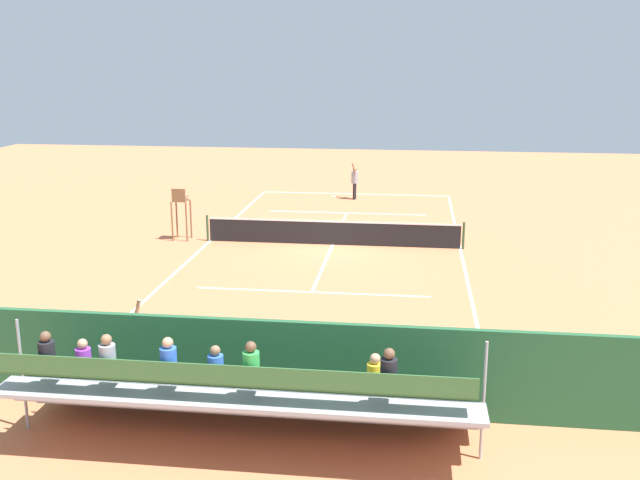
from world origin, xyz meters
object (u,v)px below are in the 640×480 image
(tennis_ball_near, at_px, (387,205))
(line_judge, at_px, (133,339))
(tennis_net, at_px, (333,232))
(equipment_bag, at_px, (312,390))
(tennis_player, at_px, (355,180))
(tennis_racket, at_px, (334,197))
(bleacher_stand, at_px, (241,395))
(umpire_chair, at_px, (181,208))
(tennis_ball_far, at_px, (309,205))
(courtside_bench, at_px, (404,377))

(tennis_ball_near, bearing_deg, line_judge, 76.77)
(tennis_net, xyz_separation_m, equipment_bag, (-1.03, 13.40, -0.32))
(tennis_ball_near, bearing_deg, tennis_player, -39.08)
(tennis_racket, bearing_deg, bleacher_stand, 92.17)
(tennis_racket, distance_m, tennis_ball_near, 3.44)
(tennis_net, distance_m, umpire_chair, 6.25)
(umpire_chair, bearing_deg, tennis_ball_near, -134.68)
(bleacher_stand, distance_m, tennis_racket, 25.51)
(umpire_chair, relative_size, tennis_ball_far, 32.42)
(tennis_racket, height_order, tennis_ball_near, tennis_ball_near)
(equipment_bag, distance_m, tennis_ball_near, 21.55)
(umpire_chair, bearing_deg, tennis_ball_far, -119.57)
(tennis_player, bearing_deg, tennis_net, 89.48)
(bleacher_stand, bearing_deg, umpire_chair, -68.43)
(bleacher_stand, bearing_deg, tennis_ball_near, -94.60)
(tennis_net, distance_m, courtside_bench, 13.61)
(umpire_chair, distance_m, tennis_ball_far, 8.61)
(umpire_chair, relative_size, courtside_bench, 1.19)
(bleacher_stand, distance_m, courtside_bench, 3.81)
(tennis_ball_near, bearing_deg, equipment_bag, 87.92)
(tennis_racket, bearing_deg, tennis_player, 156.19)
(line_judge, bearing_deg, umpire_chair, -76.94)
(umpire_chair, bearing_deg, line_judge, 103.06)
(tennis_net, height_order, umpire_chair, umpire_chair)
(bleacher_stand, xyz_separation_m, tennis_ball_near, (-1.90, -23.57, -0.96))
(tennis_net, height_order, tennis_ball_far, tennis_net)
(bleacher_stand, distance_m, tennis_ball_near, 23.66)
(tennis_net, distance_m, line_judge, 13.43)
(tennis_net, height_order, tennis_racket, tennis_net)
(courtside_bench, relative_size, tennis_player, 0.93)
(equipment_bag, bearing_deg, tennis_player, -87.65)
(tennis_racket, distance_m, line_judge, 23.20)
(courtside_bench, xyz_separation_m, tennis_ball_near, (1.22, -21.41, -0.53))
(tennis_player, relative_size, tennis_ball_near, 29.18)
(bleacher_stand, xyz_separation_m, equipment_bag, (-1.12, -2.03, -0.81))
(tennis_net, relative_size, tennis_ball_far, 156.06)
(courtside_bench, bearing_deg, umpire_chair, -55.26)
(tennis_racket, bearing_deg, umpire_chair, 62.76)
(equipment_bag, relative_size, tennis_player, 0.47)
(tennis_player, bearing_deg, equipment_bag, 92.35)
(bleacher_stand, distance_m, tennis_player, 24.97)
(courtside_bench, xyz_separation_m, equipment_bag, (2.00, 0.13, -0.38))
(umpire_chair, xyz_separation_m, equipment_bag, (-7.23, 13.44, -1.13))
(line_judge, bearing_deg, courtside_bench, 177.82)
(umpire_chair, bearing_deg, tennis_net, 179.64)
(umpire_chair, xyz_separation_m, line_judge, (-3.03, 13.07, -0.30))
(equipment_bag, distance_m, tennis_ball_far, 21.06)
(tennis_ball_near, bearing_deg, tennis_ball_far, 10.37)
(equipment_bag, xyz_separation_m, tennis_racket, (2.08, -23.44, -0.16))
(equipment_bag, bearing_deg, umpire_chair, -61.72)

